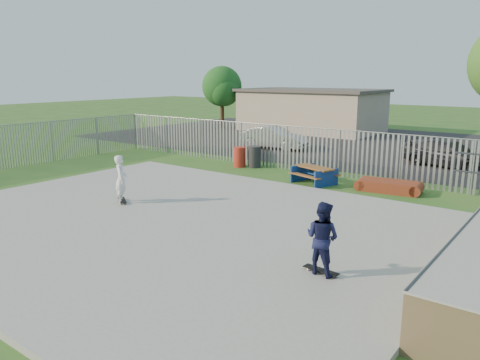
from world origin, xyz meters
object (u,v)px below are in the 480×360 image
Objects in this scene: picnic_table at (314,175)px; skater_navy at (322,238)px; funbox at (389,186)px; trash_bin_grey at (254,157)px; tree_left at (222,86)px; car_dark at (449,154)px; skater_white at (121,179)px; trash_bin_red at (240,157)px; car_silver at (274,138)px.

picnic_table is 1.24× the size of skater_navy.
trash_bin_grey is at bearing 165.08° from funbox.
tree_left is at bearing -41.33° from skater_navy.
car_dark is (0.57, 6.32, 0.43)m from funbox.
picnic_table is 1.24× the size of skater_white.
skater_white reaches higher than picnic_table.
trash_bin_red reaches higher than picnic_table.
funbox is 1.35× the size of skater_white.
trash_bin_red is 0.60× the size of skater_navy.
trash_bin_grey reaches higher than picnic_table.
tree_left is (-9.53, 6.94, 2.66)m from car_silver.
car_dark is 15.25m from skater_white.
skater_navy reaches higher than trash_bin_red.
car_silver is at bearing 103.90° from car_dark.
car_dark is at bearing 76.83° from funbox.
skater_navy is at bearing -164.03° from car_dark.
tree_left reaches higher than funbox.
skater_white is at bearing -82.43° from trash_bin_red.
tree_left is at bearing -15.58° from skater_white.
car_silver is 17.92m from skater_navy.
car_silver is 2.52× the size of skater_navy.
picnic_table is at bearing -40.60° from tree_left.
picnic_table is at bearing 165.56° from car_dark.
car_dark is (3.41, 6.85, 0.28)m from picnic_table.
trash_bin_red is at bearing -169.71° from car_silver.
car_silver is at bearing -36.05° from tree_left.
tree_left reaches higher than trash_bin_grey.
trash_bin_grey is 0.20× the size of tree_left.
car_dark is 2.70× the size of skater_white.
car_silver is at bearing -48.32° from skater_navy.
tree_left is (-15.71, 13.47, 2.98)m from picnic_table.
tree_left is at bearing 47.12° from car_silver.
tree_left reaches higher than car_dark.
picnic_table is 0.39× the size of tree_left.
funbox is at bearing -87.53° from skater_white.
skater_white reaches higher than car_dark.
skater_navy is (10.61, -14.44, 0.26)m from car_silver.
trash_bin_grey reaches higher than trash_bin_red.
car_silver is (-2.32, 5.19, 0.17)m from trash_bin_grey.
skater_navy is (8.29, -9.25, 0.43)m from trash_bin_grey.
funbox is 2.12× the size of trash_bin_grey.
trash_bin_red is at bearing -151.73° from trash_bin_grey.
picnic_table is 1.95× the size of trash_bin_grey.
skater_navy and skater_white have the same top height.
trash_bin_red is 0.70m from trash_bin_grey.
picnic_table is 0.49× the size of car_silver.
funbox is 0.54× the size of car_silver.
trash_bin_grey is (-6.70, 0.81, 0.30)m from funbox.
skater_navy reaches higher than picnic_table.
skater_white is (0.42, -8.11, 0.43)m from trash_bin_grey.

